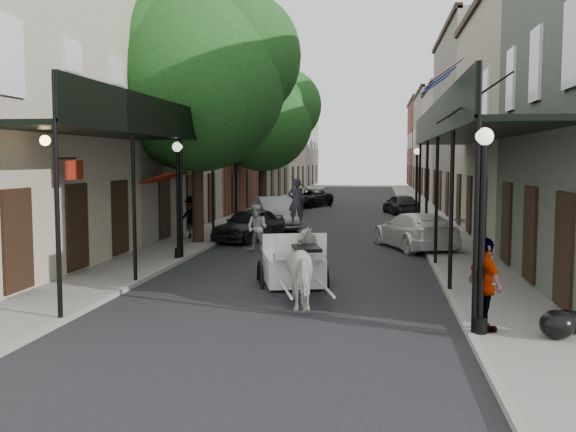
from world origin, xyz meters
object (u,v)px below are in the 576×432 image
(carriage, at_px, (291,242))
(car_right_far, at_px, (401,204))
(pedestrian_sidewalk_left, at_px, (192,217))
(lamppost_right_far, at_px, (417,185))
(car_left_mid, at_px, (275,213))
(tree_far, at_px, (269,117))
(tree_near, at_px, (208,74))
(horse, at_px, (307,268))
(car_left_near, at_px, (249,225))
(lamppost_right_near, at_px, (482,227))
(car_right_near, at_px, (415,231))
(pedestrian_walking, at_px, (257,228))
(car_left_far, at_px, (307,198))
(pedestrian_sidewalk_right, at_px, (485,285))
(lamppost_left, at_px, (178,198))

(carriage, bearing_deg, car_right_far, 65.34)
(carriage, bearing_deg, pedestrian_sidewalk_left, 106.47)
(lamppost_right_far, relative_size, car_left_mid, 0.82)
(tree_far, bearing_deg, lamppost_right_far, -36.51)
(tree_near, relative_size, horse, 4.82)
(car_left_near, bearing_deg, pedestrian_sidewalk_left, -154.50)
(tree_near, bearing_deg, lamppost_right_far, 43.31)
(car_left_mid, distance_m, car_right_far, 10.91)
(lamppost_right_near, bearing_deg, car_right_near, 92.40)
(carriage, bearing_deg, pedestrian_walking, 93.91)
(lamppost_right_near, xyz_separation_m, horse, (-3.41, 2.31, -1.21))
(tree_far, bearing_deg, tree_near, -89.81)
(car_left_mid, bearing_deg, lamppost_right_far, -6.50)
(tree_near, xyz_separation_m, car_left_mid, (1.60, 6.05, -5.74))
(tree_near, height_order, pedestrian_sidewalk_left, tree_near)
(lamppost_right_near, relative_size, horse, 1.86)
(car_left_mid, distance_m, car_left_far, 14.07)
(lamppost_right_far, bearing_deg, tree_far, 143.49)
(tree_far, relative_size, lamppost_right_near, 2.32)
(pedestrian_sidewalk_left, xyz_separation_m, car_left_near, (2.31, 0.25, -0.30))
(tree_far, distance_m, horse, 24.87)
(carriage, distance_m, car_left_far, 27.58)
(tree_near, height_order, car_right_far, tree_near)
(pedestrian_sidewalk_left, bearing_deg, car_left_near, 155.61)
(tree_near, bearing_deg, carriage, -60.27)
(pedestrian_walking, relative_size, pedestrian_sidewalk_right, 0.97)
(lamppost_right_far, bearing_deg, pedestrian_sidewalk_right, -89.71)
(lamppost_left, xyz_separation_m, car_right_far, (7.70, 19.21, -1.42))
(pedestrian_sidewalk_left, distance_m, car_left_far, 19.33)
(car_left_far, bearing_deg, tree_near, -72.06)
(horse, bearing_deg, lamppost_left, -65.37)
(lamppost_right_near, bearing_deg, pedestrian_walking, 120.16)
(car_right_near, bearing_deg, lamppost_right_far, -113.64)
(pedestrian_sidewalk_right, relative_size, car_left_near, 0.44)
(horse, distance_m, car_right_near, 10.03)
(tree_far, relative_size, lamppost_left, 2.32)
(lamppost_right_near, bearing_deg, car_left_mid, 110.18)
(lamppost_right_near, height_order, lamppost_right_far, same)
(pedestrian_walking, bearing_deg, tree_far, 121.51)
(pedestrian_sidewalk_right, relative_size, car_right_far, 0.47)
(tree_near, distance_m, car_right_far, 17.92)
(pedestrian_sidewalk_right, xyz_separation_m, car_left_near, (-7.07, 13.24, -0.32))
(horse, relative_size, car_left_mid, 0.44)
(lamppost_left, relative_size, car_left_near, 0.96)
(lamppost_left, xyz_separation_m, lamppost_right_far, (8.20, 12.00, 0.00))
(pedestrian_sidewalk_left, height_order, car_right_near, pedestrian_sidewalk_left)
(lamppost_right_near, height_order, car_right_far, lamppost_right_near)
(tree_far, xyz_separation_m, carriage, (4.23, -21.33, -4.74))
(lamppost_right_near, distance_m, lamppost_left, 11.46)
(tree_near, relative_size, lamppost_right_near, 2.60)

